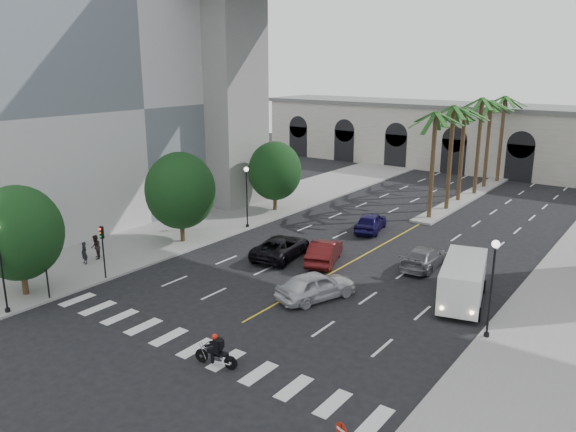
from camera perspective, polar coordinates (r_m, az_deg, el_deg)
The scene contains 28 objects.
ground at distance 30.06m, azimuth -7.24°, elevation -12.06°, with size 140.00×140.00×0.00m, color black.
sidewalk_left at distance 49.84m, azimuth -8.05°, elevation -0.74°, with size 8.00×100.00×0.15m, color gray.
median at distance 61.67m, azimuth 17.66°, elevation 1.82°, with size 2.00×24.00×0.20m, color gray.
building_left at distance 55.34m, azimuth -19.84°, elevation 10.90°, with size 16.50×32.50×20.60m.
pier_building at distance 77.07m, azimuth 22.06°, elevation 7.17°, with size 71.00×10.50×8.50m.
palm_a at distance 50.93m, azimuth 14.77°, elevation 9.60°, with size 3.20×3.20×10.30m.
palm_b at distance 54.60m, azimuth 16.47°, elevation 10.13°, with size 3.20×3.20×10.60m.
palm_c at distance 58.49m, azimuth 17.53°, elevation 9.91°, with size 3.20×3.20×10.10m.
palm_d at distance 62.12m, azimuth 19.13°, elevation 10.74°, with size 3.20×3.20×10.90m.
palm_e at distance 66.05m, azimuth 19.95°, elevation 10.49°, with size 3.20×3.20×10.40m.
palm_f at distance 69.79m, azimuth 21.17°, elevation 10.82°, with size 3.20×3.20×10.70m.
street_tree_near at distance 36.81m, azimuth -25.73°, elevation -1.57°, with size 5.20×5.20×6.89m.
street_tree_mid at distance 44.05m, azimuth -10.88°, elevation 2.55°, with size 5.44×5.44×7.21m.
street_tree_far at distance 52.83m, azimuth -1.34°, elevation 4.59°, with size 5.04×5.04×6.68m.
lamp_post_left_near at distance 34.81m, azimuth -27.17°, elevation -4.06°, with size 0.40×0.40×5.35m.
lamp_post_left_far at distance 47.42m, azimuth -4.21°, elevation 2.47°, with size 0.40×0.40×5.35m.
lamp_post_right at distance 30.04m, azimuth 20.02°, elevation -6.20°, with size 0.40×0.40×5.35m.
traffic_signal_near at distance 36.03m, azimuth -23.45°, elevation -4.18°, with size 0.25×0.18×3.65m.
traffic_signal_far at distance 38.05m, azimuth -18.32°, elevation -2.67°, with size 0.25×0.18×3.65m.
motorcycle_rider at distance 27.12m, azimuth -7.23°, elevation -13.51°, with size 2.25×0.67×1.64m.
car_a at distance 33.89m, azimuth 2.86°, elevation -7.07°, with size 2.03×5.05×1.72m, color silver.
car_b at distance 39.86m, azimuth 3.72°, elevation -3.62°, with size 1.75×5.03×1.66m, color #460E0F.
car_c at distance 40.88m, azimuth -0.72°, elevation -3.15°, with size 2.63×5.70×1.58m, color black.
car_d at distance 40.00m, azimuth 13.68°, elevation -4.11°, with size 2.08×5.11×1.48m, color slate.
car_e at distance 47.60m, azimuth 8.39°, elevation -0.60°, with size 1.92×4.78×1.63m, color #160F48.
cargo_van at distance 34.58m, azimuth 17.34°, elevation -6.27°, with size 3.66×6.45×2.59m.
pedestrian_a at distance 41.66m, azimuth -19.99°, elevation -3.55°, with size 0.57×0.38×1.58m, color black.
pedestrian_b at distance 42.37m, azimuth -18.96°, elevation -3.01°, with size 0.85×0.66×1.75m, color black.
Camera 1 is at (18.58, -19.18, 13.79)m, focal length 35.00 mm.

